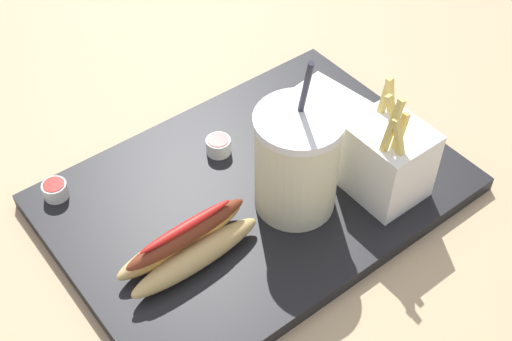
# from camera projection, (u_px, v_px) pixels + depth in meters

# --- Properties ---
(ground_plane) EXTENTS (2.40, 2.40, 0.02)m
(ground_plane) POSITION_uv_depth(u_px,v_px,m) (256.00, 203.00, 0.88)
(ground_plane) COLOR tan
(food_tray) EXTENTS (0.50, 0.35, 0.02)m
(food_tray) POSITION_uv_depth(u_px,v_px,m) (256.00, 192.00, 0.87)
(food_tray) COLOR black
(food_tray) RESTS_ON ground_plane
(soda_cup) EXTENTS (0.10, 0.10, 0.22)m
(soda_cup) POSITION_uv_depth(u_px,v_px,m) (297.00, 162.00, 0.80)
(soda_cup) COLOR beige
(soda_cup) RESTS_ON food_tray
(fries_basket) EXTENTS (0.08, 0.09, 0.16)m
(fries_basket) POSITION_uv_depth(u_px,v_px,m) (387.00, 159.00, 0.83)
(fries_basket) COLOR white
(fries_basket) RESTS_ON food_tray
(hot_dog_1) EXTENTS (0.17, 0.06, 0.06)m
(hot_dog_1) POSITION_uv_depth(u_px,v_px,m) (188.00, 245.00, 0.77)
(hot_dog_1) COLOR tan
(hot_dog_1) RESTS_ON food_tray
(ketchup_cup_1) EXTENTS (0.03, 0.03, 0.02)m
(ketchup_cup_1) POSITION_uv_depth(u_px,v_px,m) (55.00, 189.00, 0.84)
(ketchup_cup_1) COLOR white
(ketchup_cup_1) RESTS_ON food_tray
(ketchup_cup_2) EXTENTS (0.03, 0.03, 0.02)m
(ketchup_cup_2) POSITION_uv_depth(u_px,v_px,m) (216.00, 146.00, 0.90)
(ketchup_cup_2) COLOR white
(ketchup_cup_2) RESTS_ON food_tray
(napkin_stack) EXTENTS (0.14, 0.15, 0.01)m
(napkin_stack) POSITION_uv_depth(u_px,v_px,m) (325.00, 115.00, 0.95)
(napkin_stack) COLOR white
(napkin_stack) RESTS_ON food_tray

